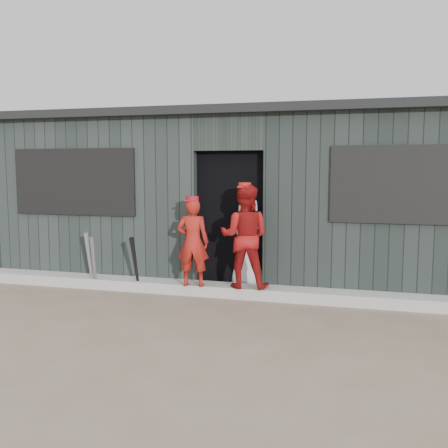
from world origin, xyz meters
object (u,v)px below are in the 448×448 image
(bat_left, at_px, (90,261))
(player_grey_back, at_px, (249,244))
(bat_mid, at_px, (94,263))
(dugout, at_px, (250,196))
(player_red_right, at_px, (245,236))
(player_red_left, at_px, (193,242))
(bat_right, at_px, (135,264))

(bat_left, xyz_separation_m, player_grey_back, (2.23, 0.57, 0.25))
(bat_mid, bearing_deg, bat_left, 170.58)
(player_grey_back, distance_m, dugout, 1.45)
(player_red_right, xyz_separation_m, player_grey_back, (-0.04, 0.46, -0.17))
(bat_left, distance_m, bat_mid, 0.08)
(bat_left, distance_m, player_red_left, 1.61)
(player_red_left, distance_m, player_grey_back, 0.87)
(bat_mid, relative_size, player_red_right, 0.57)
(player_red_left, bearing_deg, bat_mid, -7.40)
(dugout, bearing_deg, player_grey_back, -78.74)
(dugout, bearing_deg, player_red_left, -102.24)
(bat_left, bearing_deg, bat_right, -0.23)
(bat_left, height_order, player_grey_back, player_grey_back)
(bat_mid, bearing_deg, player_red_left, 0.77)
(bat_mid, height_order, dugout, dugout)
(bat_left, xyz_separation_m, player_red_left, (1.57, 0.01, 0.33))
(bat_left, relative_size, player_red_left, 0.71)
(bat_right, relative_size, player_red_left, 0.69)
(player_grey_back, bearing_deg, player_red_right, 91.15)
(player_grey_back, bearing_deg, dugout, -82.71)
(bat_left, relative_size, player_grey_back, 0.63)
(bat_right, height_order, player_red_right, player_red_right)
(bat_left, height_order, dugout, dugout)
(player_red_left, bearing_deg, bat_right, -7.48)
(player_red_left, xyz_separation_m, dugout, (0.40, 1.85, 0.53))
(bat_right, xyz_separation_m, player_red_right, (1.55, 0.12, 0.44))
(bat_right, height_order, dugout, dugout)
(bat_mid, height_order, player_red_right, player_red_right)
(bat_left, bearing_deg, bat_mid, -9.42)
(player_red_left, height_order, player_red_right, player_red_right)
(bat_right, distance_m, dugout, 2.41)
(bat_mid, xyz_separation_m, dugout, (1.90, 1.87, 0.89))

